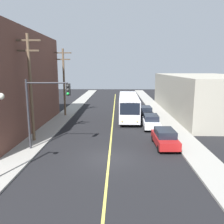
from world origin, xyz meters
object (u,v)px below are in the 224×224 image
Objects in this scene: city_bus at (128,105)px; utility_pole_near at (30,84)px; parked_car_red at (165,138)px; utility_pole_mid at (64,79)px; traffic_signal_left_corner at (45,101)px; parked_car_black at (145,112)px; parked_car_white at (151,121)px.

city_bus is 15.24m from utility_pole_near.
utility_pole_mid is at bearing 132.62° from parked_car_red.
traffic_signal_left_corner is (-10.37, -1.17, 3.46)m from parked_car_red.
utility_pole_near is (-12.09, -11.31, 4.79)m from parked_car_black.
utility_pole_mid is 14.48m from traffic_signal_left_corner.
utility_pole_near reaches higher than parked_car_white.
parked_car_white is (2.42, -5.77, -0.98)m from city_bus.
utility_pole_near is 12.04m from utility_pole_mid.
parked_car_white is 0.46× the size of utility_pole_mid.
traffic_signal_left_corner is at bearing -119.51° from city_bus.
city_bus is 2.03× the size of traffic_signal_left_corner.
parked_car_black is 0.46× the size of utility_pole_mid.
parked_car_black is (2.43, 0.16, -0.98)m from city_bus.
utility_pole_mid is (-11.77, 6.65, 4.61)m from parked_car_white.
parked_car_red is 0.74× the size of traffic_signal_left_corner.
parked_car_black is (-0.33, 12.44, 0.00)m from parked_car_red.
parked_car_white is at bearing -29.48° from utility_pole_mid.
city_bus is at bearing 49.10° from utility_pole_near.
parked_car_red is 12.44m from parked_car_black.
utility_pole_near is at bearing -91.47° from utility_pole_mid.
parked_car_black is at bearing 91.51° from parked_car_red.
parked_car_white is at bearing 93.00° from parked_car_red.
parked_car_black is at bearing 3.78° from city_bus.
traffic_signal_left_corner is at bearing -83.08° from utility_pole_mid.
utility_pole_near is (-9.66, -11.15, 3.81)m from city_bus.
utility_pole_mid is (-12.11, 13.16, 4.61)m from parked_car_red.
parked_car_red and parked_car_black have the same top height.
traffic_signal_left_corner is at bearing -173.58° from parked_car_red.
city_bus is at bearing 102.67° from parked_car_red.
utility_pole_mid is at bearing 88.53° from utility_pole_near.
traffic_signal_left_corner is (-10.04, -13.61, 3.46)m from parked_car_black.
parked_car_black is at bearing 43.09° from utility_pole_near.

